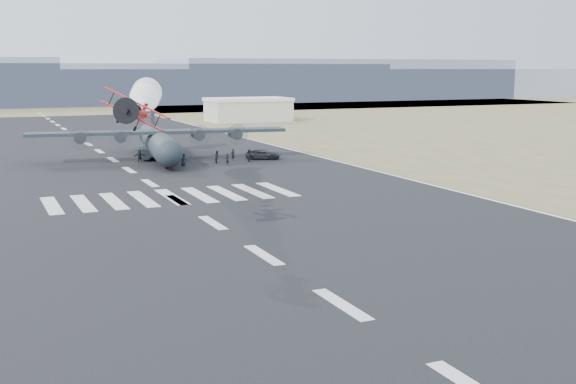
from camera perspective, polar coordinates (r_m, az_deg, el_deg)
scrub_far at (r=253.85m, az=-19.53°, el=6.19°), size 500.00×80.00×0.00m
runway_markings at (r=85.91m, az=-10.86°, el=0.70°), size 60.00×260.00×0.01m
ridge_seg_d at (r=283.51m, az=-20.07°, el=7.79°), size 150.00×50.00×13.00m
ridge_seg_e at (r=294.97m, az=-7.26°, el=8.55°), size 150.00×50.00×15.00m
ridge_seg_f at (r=319.52m, az=4.12°, el=8.86°), size 150.00×50.00×17.00m
ridge_seg_g at (r=354.48m, az=13.56°, el=8.38°), size 150.00×50.00×13.00m
hangar_right at (r=184.78m, az=-3.17°, el=6.55°), size 20.50×12.50×5.90m
aerobatic_biplane at (r=56.00m, az=-12.01°, el=6.21°), size 5.01×5.08×3.51m
smoke_trail at (r=80.04m, az=-11.27°, el=7.39°), size 8.80×28.69×3.44m
transport_aircraft at (r=108.53m, az=-10.21°, el=4.04°), size 37.16×30.48×10.72m
support_vehicle at (r=106.62m, az=-2.00°, el=2.98°), size 5.61×4.43×1.42m
crew_a at (r=105.60m, az=-4.39°, el=2.97°), size 0.77×0.72×1.70m
crew_b at (r=103.98m, az=-3.08°, el=2.90°), size 0.53×0.86×1.77m
crew_c at (r=103.96m, az=-10.24°, el=2.75°), size 1.24×0.90×1.74m
crew_d at (r=105.10m, az=-9.36°, el=2.87°), size 1.17×1.12×1.83m
crew_e at (r=100.24m, az=-8.27°, el=2.54°), size 0.95×0.72×1.73m
crew_f at (r=104.79m, az=-11.64°, el=2.79°), size 1.77×0.64×1.88m
crew_g at (r=100.47m, az=-4.82°, el=2.60°), size 0.76×0.73×1.63m
crew_h at (r=102.73m, az=-5.61°, el=2.78°), size 0.87×1.00×1.76m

